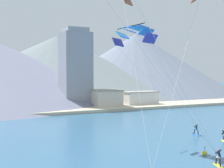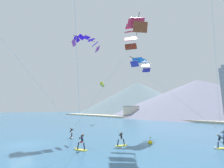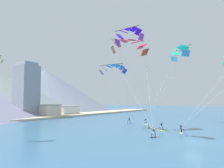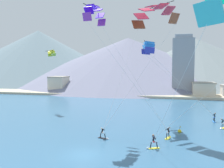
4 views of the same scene
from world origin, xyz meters
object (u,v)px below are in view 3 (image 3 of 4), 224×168
Objects in this scene: kitesurfer_near_trail at (128,122)px; kitesurfer_far_left at (181,131)px; parafoil_kite_mid_center at (130,45)px; parafoil_kite_near_trail at (113,68)px; kitesurfer_far_right at (146,123)px; kitesurfer_mid_center at (155,135)px; kitesurfer_near_lead at (161,128)px; parafoil_kite_near_lead at (129,35)px; race_marker_buoy at (149,128)px; parafoil_kite_far_right at (180,52)px.

kitesurfer_far_left reaches higher than kitesurfer_near_trail.
parafoil_kite_near_trail is at bearing 106.52° from parafoil_kite_mid_center.
kitesurfer_far_left is 15.97m from kitesurfer_far_right.
kitesurfer_far_right is 0.09× the size of parafoil_kite_mid_center.
kitesurfer_mid_center is at bearing -113.07° from parafoil_kite_near_trail.
kitesurfer_mid_center is (-8.75, -2.33, -0.06)m from kitesurfer_near_lead.
parafoil_kite_near_trail is at bearing 111.01° from kitesurfer_near_lead.
kitesurfer_near_trail is 0.97× the size of kitesurfer_far_left.
parafoil_kite_near_lead is at bearing 122.01° from kitesurfer_mid_center.
kitesurfer_mid_center is 1.05× the size of kitesurfer_far_right.
kitesurfer_far_left is 19.41m from parafoil_kite_near_trail.
parafoil_kite_near_lead reaches higher than kitesurfer_near_trail.
parafoil_kite_mid_center is (-0.64, 10.76, 17.85)m from kitesurfer_far_left.
parafoil_kite_near_lead reaches higher than race_marker_buoy.
parafoil_kite_near_trail reaches higher than kitesurfer_far_right.
kitesurfer_far_right is (0.41, -5.00, -0.03)m from kitesurfer_near_trail.
kitesurfer_far_left is 0.10× the size of parafoil_kite_mid_center.
kitesurfer_far_right is 26.77m from parafoil_kite_near_lead.
parafoil_kite_mid_center reaches higher than kitesurfer_near_trail.
parafoil_kite_far_right is at bearing 5.58° from kitesurfer_mid_center.
parafoil_kite_mid_center reaches higher than parafoil_kite_near_trail.
kitesurfer_near_lead reaches higher than kitesurfer_mid_center.
kitesurfer_mid_center is at bearing 159.46° from kitesurfer_far_left.
parafoil_kite_mid_center is 18.88m from race_marker_buoy.
kitesurfer_near_lead is at bearing 68.24° from kitesurfer_far_left.
kitesurfer_mid_center is 0.10× the size of parafoil_kite_near_lead.
kitesurfer_far_left is (-9.96, -17.15, 0.07)m from kitesurfer_near_trail.
race_marker_buoy is at bearing 164.88° from parafoil_kite_far_right.
kitesurfer_far_left is 25.72m from parafoil_kite_far_right.
parafoil_kite_near_trail is at bearing 48.42° from parafoil_kite_near_lead.
parafoil_kite_near_trail is 0.67× the size of parafoil_kite_far_right.
parafoil_kite_far_right reaches higher than kitesurfer_near_trail.
kitesurfer_far_right is 0.09× the size of parafoil_kite_far_right.
parafoil_kite_mid_center is at bearing 113.71° from kitesurfer_near_lead.
parafoil_kite_near_lead is (-2.27, 3.63, 17.40)m from kitesurfer_mid_center.
kitesurfer_mid_center is 18.30m from parafoil_kite_near_trail.
parafoil_kite_near_trail is 12.79× the size of race_marker_buoy.
kitesurfer_near_lead is at bearing 14.91° from kitesurfer_mid_center.
kitesurfer_mid_center is 30.34m from parafoil_kite_far_right.
kitesurfer_near_trail is 0.10× the size of parafoil_kite_near_lead.
parafoil_kite_far_right is (14.77, -0.03, 18.97)m from kitesurfer_near_lead.
parafoil_kite_far_right is (16.72, 4.85, 18.94)m from kitesurfer_far_left.
kitesurfer_near_trail is at bearing 54.03° from race_marker_buoy.
race_marker_buoy is at bearing 9.90° from parafoil_kite_near_lead.
parafoil_kite_mid_center is (8.43, 4.58, 0.53)m from parafoil_kite_near_lead.
parafoil_kite_near_lead reaches higher than kitesurfer_far_left.
kitesurfer_mid_center is 17.92m from parafoil_kite_near_lead.
parafoil_kite_near_lead is at bearing -151.50° from parafoil_kite_mid_center.
parafoil_kite_mid_center is at bearing 28.50° from parafoil_kite_near_lead.
parafoil_kite_mid_center is at bearing -73.48° from parafoil_kite_near_trail.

